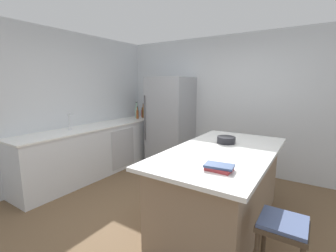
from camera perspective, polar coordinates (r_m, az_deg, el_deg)
ground_plane at (r=3.10m, az=1.47°, el=-22.66°), size 7.20×7.20×0.00m
wall_rear at (r=4.69m, az=16.21°, el=5.14°), size 6.00×0.10×2.60m
wall_left at (r=4.43m, az=-26.60°, el=4.17°), size 0.10×6.00×2.60m
counter_run_left at (r=4.63m, az=-16.98°, el=-5.54°), size 0.65×3.02×0.92m
kitchen_island at (r=2.94m, az=12.88°, el=-14.40°), size 1.09×2.07×0.93m
refrigerator at (r=4.87m, az=0.61°, el=1.12°), size 0.83×0.77×1.83m
bar_stool at (r=2.19m, az=26.23°, el=-22.72°), size 0.36×0.36×0.66m
sink_faucet at (r=4.25m, az=-23.02°, el=1.19°), size 0.15×0.05×0.30m
hot_sauce_bottle at (r=5.51m, az=-6.32°, el=3.16°), size 0.05×0.05×0.22m
whiskey_bottle at (r=5.36m, az=-6.05°, el=3.39°), size 0.08×0.08×0.33m
gin_bottle at (r=5.36m, az=-7.70°, el=3.49°), size 0.08×0.08×0.36m
vinegar_bottle at (r=5.23m, az=-7.52°, el=2.90°), size 0.05×0.05×0.27m
cookbook_stack at (r=2.14m, az=12.44°, el=-9.90°), size 0.27×0.18×0.05m
mixing_bowl at (r=3.10m, az=14.10°, el=-3.33°), size 0.24×0.24×0.08m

